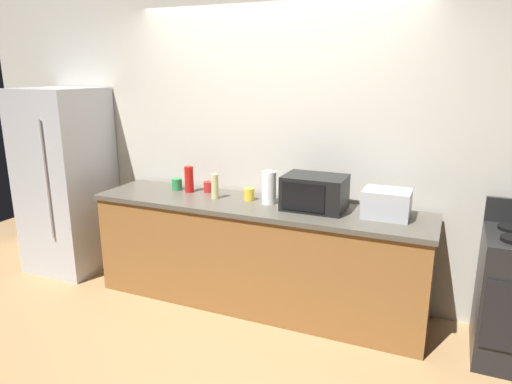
# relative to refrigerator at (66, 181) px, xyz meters

# --- Properties ---
(ground_plane) EXTENTS (8.00, 8.00, 0.00)m
(ground_plane) POSITION_rel_refrigerator_xyz_m (2.05, -0.40, -0.90)
(ground_plane) COLOR #A87F51
(back_wall) EXTENTS (6.40, 0.10, 2.70)m
(back_wall) POSITION_rel_refrigerator_xyz_m (2.05, 0.41, 0.45)
(back_wall) COLOR beige
(back_wall) RESTS_ON ground_plane
(counter_run) EXTENTS (2.84, 0.64, 0.90)m
(counter_run) POSITION_rel_refrigerator_xyz_m (2.05, 0.00, -0.45)
(counter_run) COLOR brown
(counter_run) RESTS_ON ground_plane
(refrigerator) EXTENTS (0.72, 0.73, 1.80)m
(refrigerator) POSITION_rel_refrigerator_xyz_m (0.00, 0.00, 0.00)
(refrigerator) COLOR #B7BABF
(refrigerator) RESTS_ON ground_plane
(microwave) EXTENTS (0.48, 0.35, 0.27)m
(microwave) POSITION_rel_refrigerator_xyz_m (2.53, 0.05, 0.13)
(microwave) COLOR black
(microwave) RESTS_ON counter_run
(toaster_oven) EXTENTS (0.34, 0.26, 0.21)m
(toaster_oven) POSITION_rel_refrigerator_xyz_m (3.08, 0.06, 0.10)
(toaster_oven) COLOR #B7BABF
(toaster_oven) RESTS_ON counter_run
(paper_towel_roll) EXTENTS (0.12, 0.12, 0.27)m
(paper_towel_roll) POSITION_rel_refrigerator_xyz_m (2.14, 0.05, 0.13)
(paper_towel_roll) COLOR white
(paper_towel_roll) RESTS_ON counter_run
(bottle_vinegar) EXTENTS (0.06, 0.06, 0.22)m
(bottle_vinegar) POSITION_rel_refrigerator_xyz_m (1.67, 0.01, 0.11)
(bottle_vinegar) COLOR beige
(bottle_vinegar) RESTS_ON counter_run
(bottle_hot_sauce) EXTENTS (0.08, 0.08, 0.24)m
(bottle_hot_sauce) POSITION_rel_refrigerator_xyz_m (1.35, 0.11, 0.12)
(bottle_hot_sauce) COLOR red
(bottle_hot_sauce) RESTS_ON counter_run
(mug_green) EXTENTS (0.09, 0.09, 0.11)m
(mug_green) POSITION_rel_refrigerator_xyz_m (1.21, 0.13, 0.05)
(mug_green) COLOR #2D8C47
(mug_green) RESTS_ON counter_run
(mug_yellow) EXTENTS (0.09, 0.09, 0.10)m
(mug_yellow) POSITION_rel_refrigerator_xyz_m (1.95, 0.08, 0.05)
(mug_yellow) COLOR yellow
(mug_yellow) RESTS_ON counter_run
(mug_red) EXTENTS (0.09, 0.09, 0.10)m
(mug_red) POSITION_rel_refrigerator_xyz_m (1.51, 0.18, 0.05)
(mug_red) COLOR red
(mug_red) RESTS_ON counter_run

